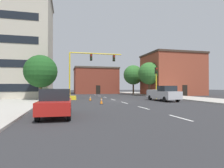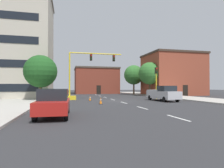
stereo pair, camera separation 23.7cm
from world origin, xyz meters
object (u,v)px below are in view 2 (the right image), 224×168
(tree_right_mid, at_px, (150,73))
(sedan_red_near_left, at_px, (54,102))
(traffic_cone_roadside_a, at_px, (90,98))
(traffic_light_pole_right, at_px, (156,76))
(pickup_truck_silver, at_px, (163,94))
(tree_left_near, at_px, (41,71))
(traffic_cone_roadside_b, at_px, (101,101))
(tree_right_far, at_px, (134,75))
(traffic_signal_gantry, at_px, (77,84))

(tree_right_mid, height_order, sedan_red_near_left, tree_right_mid)
(sedan_red_near_left, height_order, traffic_cone_roadside_a, sedan_red_near_left)
(traffic_light_pole_right, relative_size, pickup_truck_silver, 0.87)
(tree_left_near, distance_m, traffic_cone_roadside_b, 10.10)
(traffic_light_pole_right, bearing_deg, tree_left_near, 179.76)
(tree_right_mid, height_order, tree_right_far, tree_right_far)
(traffic_light_pole_right, relative_size, tree_right_mid, 0.70)
(tree_right_far, relative_size, sedan_red_near_left, 1.52)
(tree_left_near, bearing_deg, tree_right_far, 40.13)
(pickup_truck_silver, bearing_deg, traffic_cone_roadside_a, 164.40)
(tree_left_near, bearing_deg, traffic_cone_roadside_b, -43.13)
(tree_right_far, bearing_deg, traffic_light_pole_right, -97.80)
(tree_right_far, bearing_deg, traffic_cone_roadside_a, -125.80)
(pickup_truck_silver, xyz_separation_m, traffic_cone_roadside_b, (-8.71, -2.50, -0.62))
(traffic_light_pole_right, relative_size, sedan_red_near_left, 1.05)
(tree_right_mid, distance_m, pickup_truck_silver, 14.55)
(traffic_cone_roadside_b, bearing_deg, tree_left_near, 136.87)
(traffic_light_pole_right, height_order, tree_right_mid, tree_right_mid)
(traffic_signal_gantry, xyz_separation_m, traffic_light_pole_right, (11.78, -1.29, 1.31))
(traffic_signal_gantry, relative_size, tree_left_near, 1.42)
(tree_right_mid, relative_size, pickup_truck_silver, 1.25)
(sedan_red_near_left, bearing_deg, traffic_cone_roadside_a, 73.29)
(traffic_signal_gantry, distance_m, tree_right_far, 20.36)
(pickup_truck_silver, bearing_deg, tree_left_near, 165.74)
(tree_right_far, height_order, traffic_cone_roadside_b, tree_right_far)
(pickup_truck_silver, bearing_deg, sedan_red_near_left, -142.28)
(traffic_signal_gantry, distance_m, traffic_cone_roadside_a, 3.57)
(traffic_light_pole_right, bearing_deg, sedan_red_near_left, -135.11)
(sedan_red_near_left, bearing_deg, tree_right_mid, 53.57)
(traffic_signal_gantry, height_order, traffic_cone_roadside_b, traffic_signal_gantry)
(pickup_truck_silver, bearing_deg, traffic_cone_roadside_b, -163.99)
(sedan_red_near_left, distance_m, traffic_cone_roadside_b, 8.77)
(tree_right_mid, relative_size, sedan_red_near_left, 1.51)
(traffic_signal_gantry, distance_m, traffic_cone_roadside_b, 8.18)
(traffic_light_pole_right, relative_size, traffic_cone_roadside_a, 7.20)
(traffic_signal_gantry, height_order, traffic_light_pole_right, traffic_signal_gantry)
(traffic_cone_roadside_b, bearing_deg, tree_right_far, 61.96)
(tree_left_near, bearing_deg, traffic_light_pole_right, -0.24)
(tree_right_mid, bearing_deg, traffic_cone_roadside_b, -129.26)
(traffic_signal_gantry, distance_m, tree_left_near, 5.25)
(traffic_signal_gantry, distance_m, tree_right_mid, 17.36)
(tree_left_near, xyz_separation_m, tree_right_mid, (19.92, 9.46, 0.69))
(traffic_cone_roadside_a, height_order, traffic_cone_roadside_b, traffic_cone_roadside_b)
(tree_left_near, xyz_separation_m, pickup_truck_silver, (15.61, -3.97, -2.91))
(tree_left_near, height_order, tree_right_mid, tree_right_mid)
(tree_left_near, distance_m, tree_right_far, 24.58)
(traffic_light_pole_right, distance_m, traffic_cone_roadside_a, 10.81)
(traffic_signal_gantry, height_order, tree_left_near, traffic_signal_gantry)
(traffic_signal_gantry, relative_size, traffic_cone_roadside_a, 12.83)
(tree_right_far, distance_m, sedan_red_near_left, 34.23)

